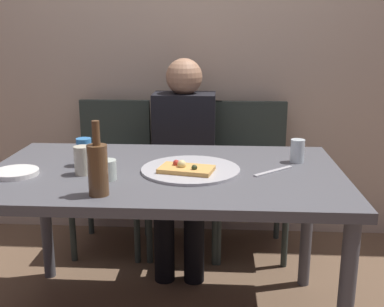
{
  "coord_description": "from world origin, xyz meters",
  "views": [
    {
      "loc": [
        0.23,
        -1.91,
        1.33
      ],
      "look_at": [
        0.11,
        0.09,
        0.8
      ],
      "focal_mm": 43.93,
      "sensor_mm": 36.0,
      "label": 1
    }
  ],
  "objects_px": {
    "pizza_tray": "(191,170)",
    "chair_right": "(250,167)",
    "table_knife": "(273,171)",
    "guest_in_sweater": "(183,152)",
    "soda_can": "(84,152)",
    "tumbler_near": "(83,160)",
    "tumbler_far": "(107,170)",
    "dining_table": "(165,187)",
    "plate_stack": "(16,173)",
    "wine_glass": "(297,151)",
    "pizza_slice_last": "(186,169)",
    "wine_bottle": "(98,168)",
    "chair_left": "(113,165)",
    "chair_middle": "(185,166)"
  },
  "relations": [
    {
      "from": "chair_right",
      "to": "table_knife",
      "type": "bearing_deg",
      "value": 92.57
    },
    {
      "from": "pizza_tray",
      "to": "soda_can",
      "type": "relative_size",
      "value": 3.44
    },
    {
      "from": "soda_can",
      "to": "chair_right",
      "type": "xyz_separation_m",
      "value": [
        0.78,
        0.8,
        -0.29
      ]
    },
    {
      "from": "chair_right",
      "to": "guest_in_sweater",
      "type": "relative_size",
      "value": 0.77
    },
    {
      "from": "tumbler_far",
      "to": "soda_can",
      "type": "relative_size",
      "value": 0.66
    },
    {
      "from": "tumbler_near",
      "to": "guest_in_sweater",
      "type": "distance_m",
      "value": 0.87
    },
    {
      "from": "guest_in_sweater",
      "to": "chair_right",
      "type": "bearing_deg",
      "value": -159.2
    },
    {
      "from": "chair_right",
      "to": "guest_in_sweater",
      "type": "distance_m",
      "value": 0.45
    },
    {
      "from": "tumbler_near",
      "to": "tumbler_far",
      "type": "relative_size",
      "value": 1.47
    },
    {
      "from": "table_knife",
      "to": "plate_stack",
      "type": "bearing_deg",
      "value": -35.46
    },
    {
      "from": "soda_can",
      "to": "table_knife",
      "type": "relative_size",
      "value": 0.55
    },
    {
      "from": "pizza_tray",
      "to": "chair_right",
      "type": "height_order",
      "value": "chair_right"
    },
    {
      "from": "tumbler_near",
      "to": "guest_in_sweater",
      "type": "xyz_separation_m",
      "value": [
        0.35,
        0.78,
        -0.16
      ]
    },
    {
      "from": "chair_left",
      "to": "pizza_slice_last",
      "type": "bearing_deg",
      "value": 120.06
    },
    {
      "from": "tumbler_far",
      "to": "plate_stack",
      "type": "bearing_deg",
      "value": 174.6
    },
    {
      "from": "soda_can",
      "to": "plate_stack",
      "type": "relative_size",
      "value": 0.66
    },
    {
      "from": "dining_table",
      "to": "tumbler_near",
      "type": "xyz_separation_m",
      "value": [
        -0.33,
        -0.08,
        0.14
      ]
    },
    {
      "from": "wine_glass",
      "to": "dining_table",
      "type": "bearing_deg",
      "value": -164.87
    },
    {
      "from": "tumbler_near",
      "to": "pizza_slice_last",
      "type": "bearing_deg",
      "value": 3.7
    },
    {
      "from": "wine_bottle",
      "to": "soda_can",
      "type": "relative_size",
      "value": 2.24
    },
    {
      "from": "dining_table",
      "to": "wine_bottle",
      "type": "relative_size",
      "value": 5.52
    },
    {
      "from": "table_knife",
      "to": "guest_in_sweater",
      "type": "height_order",
      "value": "guest_in_sweater"
    },
    {
      "from": "plate_stack",
      "to": "guest_in_sweater",
      "type": "distance_m",
      "value": 1.03
    },
    {
      "from": "tumbler_near",
      "to": "wine_glass",
      "type": "distance_m",
      "value": 0.94
    },
    {
      "from": "wine_bottle",
      "to": "pizza_tray",
      "type": "bearing_deg",
      "value": 45.25
    },
    {
      "from": "soda_can",
      "to": "guest_in_sweater",
      "type": "distance_m",
      "value": 0.77
    },
    {
      "from": "wine_bottle",
      "to": "table_knife",
      "type": "xyz_separation_m",
      "value": [
        0.66,
        0.33,
        -0.1
      ]
    },
    {
      "from": "dining_table",
      "to": "plate_stack",
      "type": "relative_size",
      "value": 8.12
    },
    {
      "from": "chair_middle",
      "to": "chair_right",
      "type": "height_order",
      "value": "same"
    },
    {
      "from": "soda_can",
      "to": "chair_middle",
      "type": "height_order",
      "value": "chair_middle"
    },
    {
      "from": "pizza_tray",
      "to": "wine_bottle",
      "type": "height_order",
      "value": "wine_bottle"
    },
    {
      "from": "tumbler_near",
      "to": "chair_right",
      "type": "xyz_separation_m",
      "value": [
        0.75,
        0.93,
        -0.29
      ]
    },
    {
      "from": "wine_glass",
      "to": "soda_can",
      "type": "height_order",
      "value": "soda_can"
    },
    {
      "from": "tumbler_far",
      "to": "table_knife",
      "type": "distance_m",
      "value": 0.69
    },
    {
      "from": "pizza_tray",
      "to": "tumbler_near",
      "type": "height_order",
      "value": "tumbler_near"
    },
    {
      "from": "tumbler_near",
      "to": "chair_left",
      "type": "xyz_separation_m",
      "value": [
        -0.1,
        0.93,
        -0.29
      ]
    },
    {
      "from": "tumbler_near",
      "to": "wine_glass",
      "type": "relative_size",
      "value": 1.14
    },
    {
      "from": "dining_table",
      "to": "guest_in_sweater",
      "type": "xyz_separation_m",
      "value": [
        0.03,
        0.7,
        -0.03
      ]
    },
    {
      "from": "wine_bottle",
      "to": "plate_stack",
      "type": "relative_size",
      "value": 1.47
    },
    {
      "from": "wine_glass",
      "to": "chair_right",
      "type": "xyz_separation_m",
      "value": [
        -0.16,
        0.69,
        -0.28
      ]
    },
    {
      "from": "plate_stack",
      "to": "pizza_slice_last",
      "type": "bearing_deg",
      "value": 4.58
    },
    {
      "from": "dining_table",
      "to": "plate_stack",
      "type": "xyz_separation_m",
      "value": [
        -0.6,
        -0.11,
        0.09
      ]
    },
    {
      "from": "guest_in_sweater",
      "to": "wine_glass",
      "type": "bearing_deg",
      "value": 136.03
    },
    {
      "from": "dining_table",
      "to": "chair_right",
      "type": "height_order",
      "value": "chair_right"
    },
    {
      "from": "pizza_slice_last",
      "to": "dining_table",
      "type": "bearing_deg",
      "value": 150.92
    },
    {
      "from": "pizza_tray",
      "to": "plate_stack",
      "type": "distance_m",
      "value": 0.72
    },
    {
      "from": "pizza_tray",
      "to": "tumbler_near",
      "type": "distance_m",
      "value": 0.45
    },
    {
      "from": "wine_glass",
      "to": "pizza_tray",
      "type": "bearing_deg",
      "value": -160.63
    },
    {
      "from": "wine_glass",
      "to": "chair_left",
      "type": "height_order",
      "value": "chair_left"
    },
    {
      "from": "tumbler_near",
      "to": "wine_glass",
      "type": "xyz_separation_m",
      "value": [
        0.91,
        0.24,
        -0.01
      ]
    }
  ]
}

